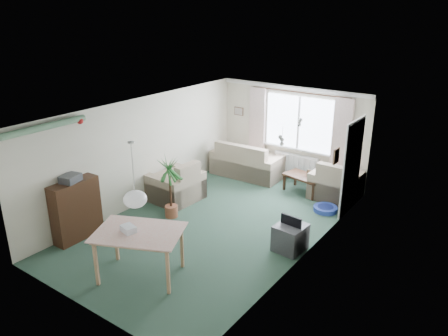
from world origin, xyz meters
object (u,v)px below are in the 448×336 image
Objects in this scene: houseplant at (170,187)px; armchair_corner at (337,179)px; bookshelf at (76,210)px; sofa at (248,158)px; dining_table at (140,254)px; tv_cube at (290,238)px; pet_bed at (325,209)px; armchair_left at (175,180)px; coffee_table at (304,184)px.

armchair_corner is at bearing 50.59° from houseplant.
bookshelf is at bearing -116.80° from houseplant.
sofa is at bearing 0.65° from armchair_corner.
dining_table is 2.72m from tv_cube.
tv_cube is 1.91m from pet_bed.
armchair_corner is at bearing 99.20° from tv_cube.
armchair_corner is 0.97× the size of armchair_left.
armchair_corner is 5.75m from bookshelf.
pet_bed is at bearing 97.79° from tv_cube.
tv_cube is (1.63, 2.18, -0.15)m from dining_table.
tv_cube is (2.67, -2.74, -0.21)m from sofa.
armchair_left is 2.05× the size of pet_bed.
armchair_corner reaches higher than dining_table.
sofa reaches higher than pet_bed.
armchair_corner is (2.44, -0.02, 0.00)m from sofa.
dining_table is at bearing 100.13° from sofa.
coffee_table is at bearing 114.93° from tv_cube.
coffee_table reaches higher than pet_bed.
armchair_corner is 3.73m from armchair_left.
coffee_table is at bearing 142.22° from pet_bed.
armchair_corner is 0.78m from coffee_table.
bookshelf is (-0.87, -4.72, 0.13)m from sofa.
bookshelf reaches higher than sofa.
dining_table is (1.91, -0.20, -0.18)m from bookshelf.
bookshelf reaches higher than pet_bed.
armchair_left is 3.08m from coffee_table.
dining_table is at bearing 75.26° from armchair_corner.
tv_cube is at bearing 95.97° from armchair_corner.
houseplant is (-0.01, -3.01, 0.22)m from sofa.
dining_table is at bearing 33.90° from armchair_left.
sofa is 2.34m from armchair_left.
sofa reaches higher than dining_table.
tv_cube is at bearing 132.37° from sofa.
dining_table is 2.36× the size of tv_cube.
armchair_corner is 1.98× the size of pet_bed.
dining_table is (1.04, -4.92, -0.06)m from sofa.
armchair_left is at bearing 74.99° from sofa.
armchair_left is 1.94× the size of tv_cube.
coffee_table is 4.77m from dining_table.
houseplant reaches higher than pet_bed.
sofa is 3.36× the size of tv_cube.
sofa is at bearing 173.41° from coffee_table.
armchair_corner is 0.80× the size of dining_table.
pet_bed is (3.09, 1.43, -0.42)m from armchair_left.
sofa is 1.43× the size of dining_table.
houseplant reaches higher than tv_cube.
armchair_left reaches higher than pet_bed.
tv_cube is (2.68, 0.27, -0.43)m from houseplant.
tv_cube is at bearing 84.85° from armchair_left.
houseplant is 1.05× the size of dining_table.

